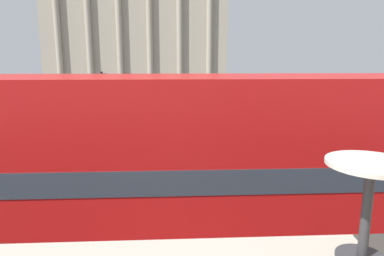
% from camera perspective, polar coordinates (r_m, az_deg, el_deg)
% --- Properties ---
extents(double_decker_bus, '(10.96, 2.67, 4.29)m').
position_cam_1_polar(double_decker_bus, '(7.00, -1.93, -7.13)').
color(double_decker_bus, black).
rests_on(double_decker_bus, ground_plane).
extents(cafe_dining_table, '(0.60, 0.60, 0.73)m').
position_cam_1_polar(cafe_dining_table, '(2.68, 27.39, -8.97)').
color(cafe_dining_table, '#2D2D30').
rests_on(cafe_dining_table, cafe_floor_slab).
extents(plaza_building_left, '(29.32, 14.40, 25.70)m').
position_cam_1_polar(plaza_building_left, '(62.08, -8.97, 18.73)').
color(plaza_building_left, '#A39984').
rests_on(plaza_building_left, ground_plane).
extents(traffic_light_near, '(0.42, 0.24, 3.70)m').
position_cam_1_polar(traffic_light_near, '(14.44, 27.38, 1.34)').
color(traffic_light_near, black).
rests_on(traffic_light_near, ground_plane).
extents(traffic_light_mid, '(0.42, 0.24, 4.01)m').
position_cam_1_polar(traffic_light_mid, '(18.65, -14.42, 4.80)').
color(traffic_light_mid, black).
rests_on(traffic_light_mid, ground_plane).
extents(pedestrian_black, '(0.32, 0.32, 1.75)m').
position_cam_1_polar(pedestrian_black, '(33.00, -3.77, 4.98)').
color(pedestrian_black, '#282B33').
rests_on(pedestrian_black, ground_plane).
extents(pedestrian_blue, '(0.32, 0.32, 1.75)m').
position_cam_1_polar(pedestrian_blue, '(31.99, 1.64, 4.80)').
color(pedestrian_blue, '#282B33').
rests_on(pedestrian_blue, ground_plane).
extents(pedestrian_red, '(0.32, 0.32, 1.61)m').
position_cam_1_polar(pedestrian_red, '(27.37, 0.03, 3.52)').
color(pedestrian_red, '#282B33').
rests_on(pedestrian_red, ground_plane).
extents(pedestrian_yellow, '(0.32, 0.32, 1.72)m').
position_cam_1_polar(pedestrian_yellow, '(27.45, 10.65, 3.51)').
color(pedestrian_yellow, '#282B33').
rests_on(pedestrian_yellow, ground_plane).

